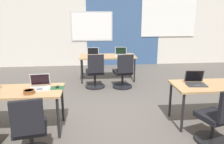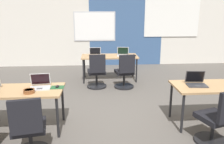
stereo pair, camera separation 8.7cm
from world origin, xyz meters
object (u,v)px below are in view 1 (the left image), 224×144
Objects in this scene: laptop_near_right_inner at (196,82)px; chair_far_left at (95,74)px; desk_near_right at (218,88)px; chair_near_right_inner at (218,121)px; laptop_near_left_inner at (40,85)px; desk_near_left at (13,94)px; mouse_near_left_inner at (57,87)px; chair_near_left_inner at (30,133)px; laptop_far_left at (93,54)px; laptop_far_right at (121,54)px; mouse_far_right at (130,55)px; chair_far_right at (123,74)px; desk_far_center at (108,58)px; snack_bowl at (29,92)px.

chair_far_left is (-1.72, 2.07, -0.39)m from laptop_near_right_inner.
chair_near_right_inner reaches higher than desk_near_right.
chair_far_left is 2.27m from laptop_near_left_inner.
mouse_near_left_inner reaches higher than desk_near_left.
laptop_far_left is at bearing -114.56° from chair_near_left_inner.
laptop_far_right is at bearing 62.29° from mouse_near_left_inner.
laptop_near_left_inner reaches higher than desk_near_left.
mouse_far_right is 1.07m from laptop_far_left.
laptop_near_left_inner reaches higher than chair_near_right_inner.
desk_near_left is 2.93m from chair_far_right.
laptop_near_right_inner is (0.96, -2.77, -0.00)m from laptop_far_right.
chair_far_left is (0.04, -0.72, -0.39)m from laptop_far_left.
mouse_far_right is (2.40, 2.77, 0.08)m from desk_near_left.
laptop_near_left_inner is at bearing -99.30° from chair_near_left_inner.
laptop_far_right is 0.80m from laptop_far_left.
laptop_far_right is 0.39× the size of chair_near_left_inner.
desk_far_center is 3.08m from laptop_near_right_inner.
chair_near_right_inner is at bearing 171.64° from chair_near_left_inner.
desk_near_left is at bearing -122.01° from desk_far_center.
chair_far_left is at bearing -130.93° from laptop_far_right.
chair_near_right_inner is 1.00× the size of chair_near_left_inner.
laptop_far_right is (-1.36, 2.80, 0.11)m from desk_near_right.
laptop_near_right_inner is (-0.41, 0.03, 0.11)m from desk_near_right.
mouse_far_right is 0.11× the size of chair_near_right_inner.
laptop_near_left_inner is 0.28m from snack_bowl.
desk_near_left is at bearing -174.31° from mouse_near_left_inner.
laptop_far_right reaches higher than mouse_far_right.
laptop_far_right reaches higher than mouse_near_left_inner.
snack_bowl reaches higher than desk_far_center.
desk_near_right is 3.55m from laptop_far_left.
chair_near_left_inner is (-0.27, -0.85, -0.36)m from mouse_near_left_inner.
mouse_far_right is 0.31× the size of laptop_far_left.
laptop_near_right_inner is at bearing 123.35° from chair_far_left.
laptop_near_right_inner reaches higher than chair_near_left_inner.
laptop_far_right is at bearing 174.16° from mouse_far_right.
desk_near_right is 4.45× the size of laptop_far_right.
chair_near_right_inner is (1.04, -2.71, 0.00)m from chair_far_right.
laptop_far_right is at bearing 114.80° from laptop_near_right_inner.
laptop_far_left is (1.34, 2.82, 0.11)m from desk_near_left.
chair_far_right reaches higher than mouse_near_left_inner.
desk_near_right is 1.74× the size of chair_far_right.
laptop_far_left reaches higher than desk_near_left.
chair_far_right is (2.10, 2.03, -0.28)m from desk_near_left.
mouse_far_right is at bearing -153.24° from chair_far_left.
laptop_near_right_inner reaches higher than chair_far_right.
chair_far_right is 1.17m from laptop_far_left.
desk_near_left is 3.67m from mouse_far_right.
laptop_near_right_inner is at bearing -75.81° from mouse_far_right.
laptop_near_left_inner reaches higher than chair_near_left_inner.
laptop_far_left is at bearing 127.50° from desk_near_right.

